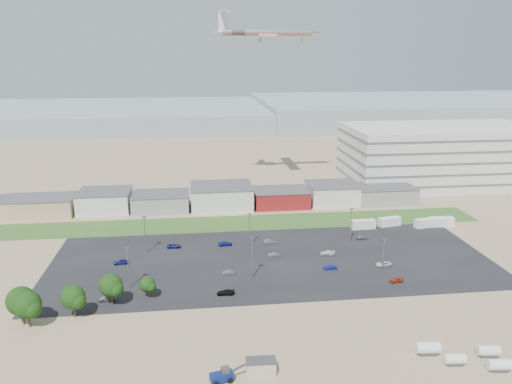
{
  "coord_description": "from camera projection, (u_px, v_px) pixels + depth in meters",
  "views": [
    {
      "loc": [
        -14.63,
        -105.7,
        54.75
      ],
      "look_at": [
        0.86,
        22.0,
        19.01
      ],
      "focal_mm": 35.0,
      "sensor_mm": 36.0,
      "label": 1
    }
  ],
  "objects": [
    {
      "name": "box_trailer_a",
      "position": [
        363.0,
        224.0,
        161.35
      ],
      "size": [
        7.84,
        2.72,
        2.91
      ],
      "primitive_type": null,
      "rotation": [
        0.0,
        0.0,
        0.04
      ],
      "color": "silver",
      "rests_on": "ground"
    },
    {
      "name": "hills_backdrop",
      "position": [
        260.0,
        115.0,
        422.19
      ],
      "size": [
        700.0,
        200.0,
        9.0
      ],
      "primitive_type": null,
      "color": "gray",
      "rests_on": "ground"
    },
    {
      "name": "airliner",
      "position": [
        268.0,
        33.0,
        199.23
      ],
      "size": [
        44.61,
        30.73,
        13.06
      ],
      "primitive_type": null,
      "rotation": [
        0.0,
        0.0,
        0.01
      ],
      "color": "silver"
    },
    {
      "name": "tree_left",
      "position": [
        28.0,
        307.0,
        102.37
      ],
      "size": [
        6.05,
        6.05,
        9.07
      ],
      "primitive_type": null,
      "color": "black",
      "rests_on": "ground"
    },
    {
      "name": "lightpole_front_l",
      "position": [
        129.0,
        268.0,
        119.73
      ],
      "size": [
        1.21,
        0.5,
        10.28
      ],
      "primitive_type": null,
      "color": "slate",
      "rests_on": "ground"
    },
    {
      "name": "parked_car_1",
      "position": [
        330.0,
        267.0,
        131.08
      ],
      "size": [
        3.64,
        1.38,
        1.18
      ],
      "primitive_type": "imported",
      "rotation": [
        0.0,
        0.0,
        -1.54
      ],
      "color": "navy",
      "rests_on": "ground"
    },
    {
      "name": "parked_car_5",
      "position": [
        121.0,
        262.0,
        134.29
      ],
      "size": [
        4.01,
        1.98,
        1.31
      ],
      "primitive_type": "imported",
      "rotation": [
        0.0,
        0.0,
        -1.46
      ],
      "color": "navy",
      "rests_on": "ground"
    },
    {
      "name": "parked_car_12",
      "position": [
        327.0,
        253.0,
        140.53
      ],
      "size": [
        4.25,
        2.12,
        1.19
      ],
      "primitive_type": "imported",
      "rotation": [
        0.0,
        0.0,
        -1.69
      ],
      "color": "silver",
      "rests_on": "ground"
    },
    {
      "name": "parked_car_8",
      "position": [
        362.0,
        238.0,
        152.28
      ],
      "size": [
        3.42,
        1.53,
        1.14
      ],
      "primitive_type": "imported",
      "rotation": [
        0.0,
        0.0,
        1.62
      ],
      "color": "#A5A5AA",
      "rests_on": "ground"
    },
    {
      "name": "lightpole_back_l",
      "position": [
        145.0,
        235.0,
        141.03
      ],
      "size": [
        1.26,
        0.53,
        10.71
      ],
      "primitive_type": null,
      "color": "slate",
      "rests_on": "ground"
    },
    {
      "name": "ground",
      "position": [
        264.0,
        295.0,
        117.46
      ],
      "size": [
        700.0,
        700.0,
        0.0
      ],
      "primitive_type": "plane",
      "color": "#90765C",
      "rests_on": "ground"
    },
    {
      "name": "parked_car_2",
      "position": [
        396.0,
        280.0,
        123.59
      ],
      "size": [
        3.45,
        1.65,
        1.14
      ],
      "primitive_type": "imported",
      "rotation": [
        0.0,
        0.0,
        -1.48
      ],
      "color": "#9C230E",
      "rests_on": "ground"
    },
    {
      "name": "box_trailer_c",
      "position": [
        425.0,
        223.0,
        162.85
      ],
      "size": [
        7.7,
        3.63,
        2.78
      ],
      "primitive_type": null,
      "rotation": [
        0.0,
        0.0,
        0.18
      ],
      "color": "silver",
      "rests_on": "ground"
    },
    {
      "name": "lightpole_back_r",
      "position": [
        351.0,
        226.0,
        148.71
      ],
      "size": [
        1.24,
        0.52,
        10.56
      ],
      "primitive_type": null,
      "color": "slate",
      "rests_on": "ground"
    },
    {
      "name": "parking_garage",
      "position": [
        440.0,
        155.0,
        215.42
      ],
      "size": [
        80.0,
        40.0,
        25.0
      ],
      "primitive_type": "cube",
      "color": "silver",
      "rests_on": "ground"
    },
    {
      "name": "parked_car_4",
      "position": [
        229.0,
        272.0,
        128.14
      ],
      "size": [
        3.33,
        1.25,
        1.09
      ],
      "primitive_type": "imported",
      "rotation": [
        0.0,
        0.0,
        -1.54
      ],
      "color": "#595B5E",
      "rests_on": "ground"
    },
    {
      "name": "box_trailer_b",
      "position": [
        389.0,
        222.0,
        164.07
      ],
      "size": [
        7.85,
        3.79,
        2.82
      ],
      "primitive_type": null,
      "rotation": [
        0.0,
        0.0,
        0.2
      ],
      "color": "silver",
      "rests_on": "ground"
    },
    {
      "name": "portable_shed",
      "position": [
        261.0,
        367.0,
        88.14
      ],
      "size": [
        5.49,
        2.99,
        2.72
      ],
      "primitive_type": null,
      "rotation": [
        0.0,
        0.0,
        -0.03
      ],
      "color": "#BEB090",
      "rests_on": "ground"
    },
    {
      "name": "building_row",
      "position": [
        191.0,
        198.0,
        182.32
      ],
      "size": [
        170.0,
        20.0,
        8.0
      ],
      "primitive_type": null,
      "color": "silver",
      "rests_on": "ground"
    },
    {
      "name": "tree_far_left",
      "position": [
        21.0,
        304.0,
        103.26
      ],
      "size": [
        6.38,
        6.38,
        9.57
      ],
      "primitive_type": null,
      "color": "black",
      "rests_on": "ground"
    },
    {
      "name": "lightpole_front_r",
      "position": [
        383.0,
        256.0,
        127.42
      ],
      "size": [
        1.13,
        0.47,
        9.57
      ],
      "primitive_type": null,
      "color": "slate",
      "rests_on": "ground"
    },
    {
      "name": "storage_tank_ne",
      "position": [
        488.0,
        351.0,
        93.19
      ],
      "size": [
        4.28,
        2.62,
        2.41
      ],
      "primitive_type": null,
      "rotation": [
        0.0,
        0.0,
        -0.16
      ],
      "color": "silver",
      "rests_on": "ground"
    },
    {
      "name": "tree_near",
      "position": [
        147.0,
        286.0,
        115.23
      ],
      "size": [
        3.89,
        3.89,
        5.83
      ],
      "primitive_type": null,
      "color": "black",
      "rests_on": "ground"
    },
    {
      "name": "parking_lot",
      "position": [
        272.0,
        260.0,
        137.17
      ],
      "size": [
        120.0,
        50.0,
        0.01
      ],
      "primitive_type": "cube",
      "color": "black",
      "rests_on": "ground"
    },
    {
      "name": "parked_car_0",
      "position": [
        383.0,
        264.0,
        133.06
      ],
      "size": [
        4.47,
        2.39,
        1.2
      ],
      "primitive_type": "imported",
      "rotation": [
        0.0,
        0.0,
        -1.47
      ],
      "color": "silver",
      "rests_on": "ground"
    },
    {
      "name": "telehandler",
      "position": [
        222.0,
        375.0,
        85.84
      ],
      "size": [
        6.77,
        3.64,
        2.69
      ],
      "primitive_type": null,
      "rotation": [
        0.0,
        0.0,
        0.24
      ],
      "color": "navy",
      "rests_on": "ground"
    },
    {
      "name": "tree_right",
      "position": [
        111.0,
        288.0,
        111.63
      ],
      "size": [
        5.61,
        5.61,
        8.41
      ],
      "primitive_type": null,
      "color": "black",
      "rests_on": "ground"
    },
    {
      "name": "storage_tank_sw",
      "position": [
        455.0,
        359.0,
        90.77
      ],
      "size": [
        3.92,
        2.2,
        2.27
      ],
      "primitive_type": null,
      "rotation": [
        0.0,
        0.0,
        -0.08
      ],
      "color": "silver",
      "rests_on": "ground"
    },
    {
      "name": "parked_car_9",
      "position": [
        174.0,
        246.0,
        145.62
      ],
      "size": [
        4.02,
        2.0,
        1.09
      ],
      "primitive_type": "imported",
      "rotation": [
        0.0,
        0.0,
        1.52
      ],
      "color": "navy",
      "rests_on": "ground"
    },
    {
      "name": "box_trailer_d",
      "position": [
        441.0,
        222.0,
        163.7
      ],
      "size": [
        8.12,
        2.65,
        3.03
      ],
      "primitive_type": null,
      "rotation": [
        0.0,
        0.0,
        -0.02
      ],
      "color": "silver",
      "rests_on": "ground"
    },
    {
      "name": "storage_tank_se",
      "position": [
        499.0,
        365.0,
        89.0
      ],
      "size": [
        4.18,
        2.39,
        2.4
      ],
      "primitive_type": null,
      "rotation": [
        0.0,
        0.0,
        -0.1
      ],
      "color": "silver",
      "rests_on": "ground"
    },
    {
      "name": "tree_mid",
      "position": [
        73.0,
        300.0,
        106.33
      ],
      "size": [
        5.53,
        5.53,
        8.29
      ],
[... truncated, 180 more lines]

